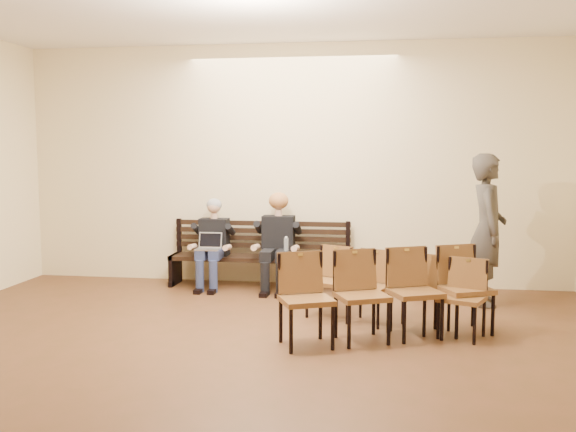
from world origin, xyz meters
name	(u,v)px	position (x,y,z in m)	size (l,w,h in m)	color
ground	(194,425)	(0.00, 0.00, 0.00)	(10.00, 10.00, 0.00)	brown
room_walls	(218,80)	(0.00, 0.79, 2.54)	(8.02, 10.01, 3.51)	beige
bench	(259,271)	(-0.43, 4.65, 0.23)	(2.60, 0.90, 0.45)	black
seated_man	(213,245)	(-1.09, 4.53, 0.61)	(0.51, 0.70, 1.22)	black
seated_woman	(277,244)	(-0.14, 4.53, 0.65)	(0.56, 0.77, 1.30)	black
laptop	(208,250)	(-1.10, 4.31, 0.57)	(0.33, 0.26, 0.24)	silver
water_bottle	(286,254)	(0.02, 4.30, 0.55)	(0.06, 0.06, 0.21)	silver
bag	(427,287)	(1.92, 4.38, 0.13)	(0.35, 0.24, 0.26)	black
passerby	(488,218)	(2.64, 4.05, 1.11)	(0.81, 0.53, 2.22)	#3C3831
chair_row_front	(391,290)	(1.43, 2.82, 0.42)	(2.04, 0.46, 0.84)	brown
chair_row_back	(389,295)	(1.40, 2.34, 0.47)	(2.30, 0.52, 0.94)	brown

